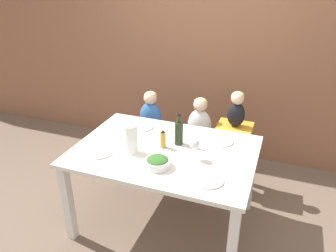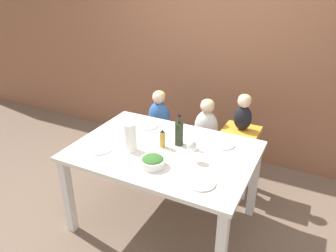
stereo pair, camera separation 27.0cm
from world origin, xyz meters
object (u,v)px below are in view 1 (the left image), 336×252
at_px(dinner_plate_front_left, 100,152).
at_px(dinner_plate_back_left, 143,127).
at_px(person_child_left, 151,113).
at_px(person_baby_right, 237,108).
at_px(salad_bowl_large, 158,162).
at_px(paper_towel_roll, 131,139).
at_px(dinner_plate_front_right, 209,180).
at_px(wine_glass_near, 195,145).
at_px(person_child_center, 200,121).
at_px(chair_far_left, 151,139).
at_px(dinner_plate_back_right, 221,141).
at_px(chair_right_highchair, 233,140).
at_px(wine_bottle, 179,132).
at_px(chair_far_center, 198,147).

height_order(dinner_plate_front_left, dinner_plate_back_left, same).
height_order(person_child_left, person_baby_right, person_baby_right).
height_order(salad_bowl_large, dinner_plate_back_left, salad_bowl_large).
relative_size(paper_towel_roll, dinner_plate_front_right, 1.19).
distance_m(paper_towel_roll, salad_bowl_large, 0.31).
bearing_deg(person_baby_right, dinner_plate_front_left, -132.35).
bearing_deg(person_baby_right, wine_glass_near, -102.24).
bearing_deg(dinner_plate_back_left, salad_bowl_large, -56.18).
bearing_deg(salad_bowl_large, wine_glass_near, 42.52).
relative_size(person_child_center, salad_bowl_large, 2.45).
height_order(chair_far_left, dinner_plate_front_left, dinner_plate_front_left).
relative_size(dinner_plate_back_right, dinner_plate_front_right, 1.00).
distance_m(chair_right_highchair, dinner_plate_front_left, 1.38).
bearing_deg(wine_glass_near, dinner_plate_front_left, -165.93).
bearing_deg(chair_right_highchair, chair_far_left, 180.00).
xyz_separation_m(person_child_left, paper_towel_roll, (0.23, -0.91, 0.18)).
bearing_deg(wine_bottle, person_child_left, 130.11).
relative_size(person_child_center, dinner_plate_back_right, 2.31).
distance_m(wine_glass_near, dinner_plate_back_right, 0.40).
xyz_separation_m(person_child_left, wine_glass_near, (0.73, -0.82, 0.18)).
xyz_separation_m(chair_right_highchair, dinner_plate_front_left, (-0.92, -1.01, 0.22)).
distance_m(person_baby_right, salad_bowl_large, 1.11).
height_order(paper_towel_roll, wine_glass_near, paper_towel_roll).
bearing_deg(wine_glass_near, dinner_plate_back_right, 68.01).
xyz_separation_m(chair_far_left, paper_towel_roll, (0.23, -0.91, 0.49)).
height_order(person_child_center, dinner_plate_front_right, person_child_center).
bearing_deg(dinner_plate_front_right, chair_right_highchair, 90.25).
bearing_deg(wine_glass_near, chair_right_highchair, 77.75).
xyz_separation_m(chair_far_left, dinner_plate_front_left, (-0.01, -1.01, 0.37)).
height_order(dinner_plate_back_left, dinner_plate_back_right, same).
bearing_deg(dinner_plate_back_right, dinner_plate_back_left, 178.41).
distance_m(dinner_plate_front_left, dinner_plate_back_right, 1.03).
bearing_deg(person_child_center, dinner_plate_back_left, -133.71).
bearing_deg(dinner_plate_back_left, chair_far_center, 46.24).
relative_size(chair_far_center, person_child_center, 1.00).
height_order(chair_right_highchair, dinner_plate_back_right, dinner_plate_back_right).
bearing_deg(salad_bowl_large, chair_far_left, 115.98).
xyz_separation_m(chair_right_highchair, wine_bottle, (-0.37, -0.64, 0.33)).
bearing_deg(person_child_center, dinner_plate_front_right, -71.21).
distance_m(chair_far_center, wine_bottle, 0.79).
bearing_deg(chair_far_left, person_child_center, 0.07).
height_order(person_child_left, dinner_plate_back_right, person_child_left).
bearing_deg(person_child_center, person_child_left, 180.00).
xyz_separation_m(chair_far_left, wine_bottle, (0.54, -0.64, 0.48)).
bearing_deg(chair_right_highchair, chair_far_center, 180.00).
distance_m(person_child_left, wine_bottle, 0.85).
relative_size(chair_right_highchair, wine_bottle, 2.51).
height_order(person_child_center, dinner_plate_front_left, person_child_center).
distance_m(person_child_center, dinner_plate_front_left, 1.15).
bearing_deg(dinner_plate_back_left, person_child_center, 46.29).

